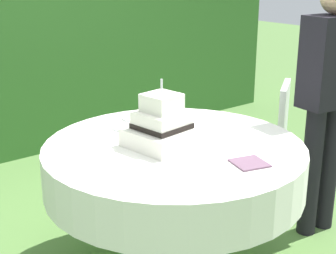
# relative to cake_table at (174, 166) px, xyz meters

# --- Properties ---
(cake_table) EXTENTS (1.39, 1.39, 0.77)m
(cake_table) POSITION_rel_cake_table_xyz_m (0.00, 0.00, 0.00)
(cake_table) COLOR #4C4C51
(cake_table) RESTS_ON ground_plane
(wedding_cake) EXTENTS (0.36, 0.36, 0.36)m
(wedding_cake) POSITION_rel_cake_table_xyz_m (-0.06, 0.03, 0.23)
(wedding_cake) COLOR white
(wedding_cake) RESTS_ON cake_table
(serving_plate_near) EXTENTS (0.14, 0.14, 0.01)m
(serving_plate_near) POSITION_rel_cake_table_xyz_m (-0.06, 0.38, 0.13)
(serving_plate_near) COLOR white
(serving_plate_near) RESTS_ON cake_table
(serving_plate_far) EXTENTS (0.15, 0.15, 0.01)m
(serving_plate_far) POSITION_rel_cake_table_xyz_m (0.09, 0.50, 0.13)
(serving_plate_far) COLOR white
(serving_plate_far) RESTS_ON cake_table
(serving_plate_left) EXTENTS (0.12, 0.12, 0.01)m
(serving_plate_left) POSITION_rel_cake_table_xyz_m (0.38, 0.00, 0.13)
(serving_plate_left) COLOR white
(serving_plate_left) RESTS_ON cake_table
(serving_plate_right) EXTENTS (0.12, 0.12, 0.01)m
(serving_plate_right) POSITION_rel_cake_table_xyz_m (0.28, 0.18, 0.13)
(serving_plate_right) COLOR white
(serving_plate_right) RESTS_ON cake_table
(napkin_stack) EXTENTS (0.19, 0.19, 0.01)m
(napkin_stack) POSITION_rel_cake_table_xyz_m (0.12, -0.43, 0.13)
(napkin_stack) COLOR #6B4C60
(napkin_stack) RESTS_ON cake_table
(garden_chair) EXTENTS (0.56, 0.56, 0.89)m
(garden_chair) POSITION_rel_cake_table_xyz_m (1.10, 0.29, -0.11)
(garden_chair) COLOR white
(garden_chair) RESTS_ON ground_plane
(standing_person) EXTENTS (0.38, 0.24, 1.60)m
(standing_person) POSITION_rel_cake_table_xyz_m (1.04, -0.21, 0.28)
(standing_person) COLOR black
(standing_person) RESTS_ON ground_plane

